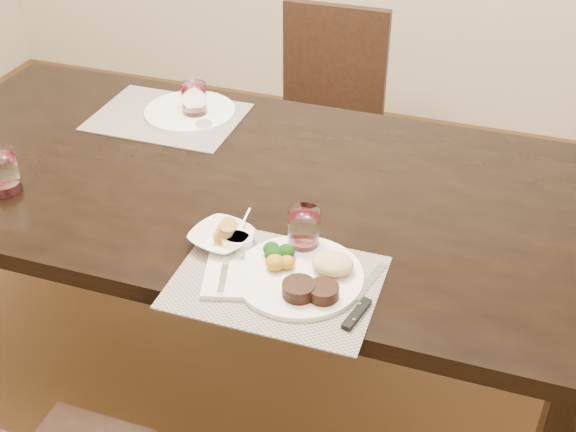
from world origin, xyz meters
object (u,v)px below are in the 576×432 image
(steak_knife, at_px, (360,306))
(cracker_bowl, at_px, (222,238))
(wine_glass_near, at_px, (304,232))
(chair_far, at_px, (326,112))
(far_plate, at_px, (190,112))
(dinner_plate, at_px, (305,275))

(steak_knife, relative_size, cracker_bowl, 1.40)
(steak_knife, height_order, wine_glass_near, wine_glass_near)
(cracker_bowl, relative_size, wine_glass_near, 1.66)
(chair_far, xyz_separation_m, far_plate, (-0.28, -0.63, 0.26))
(steak_knife, height_order, cracker_bowl, cracker_bowl)
(wine_glass_near, bearing_deg, cracker_bowl, -165.05)
(steak_knife, distance_m, cracker_bowl, 0.39)
(far_plate, bearing_deg, cracker_bowl, -58.66)
(steak_knife, xyz_separation_m, cracker_bowl, (-0.37, 0.11, 0.01))
(dinner_plate, relative_size, cracker_bowl, 1.68)
(dinner_plate, distance_m, far_plate, 0.90)
(dinner_plate, relative_size, steak_knife, 1.20)
(wine_glass_near, bearing_deg, far_plate, 135.26)
(dinner_plate, xyz_separation_m, cracker_bowl, (-0.23, 0.06, 0.00))
(dinner_plate, bearing_deg, wine_glass_near, 132.17)
(far_plate, bearing_deg, dinner_plate, -48.22)
(cracker_bowl, bearing_deg, dinner_plate, -15.77)
(steak_knife, relative_size, wine_glass_near, 2.33)
(chair_far, distance_m, dinner_plate, 1.36)
(dinner_plate, height_order, far_plate, dinner_plate)
(chair_far, bearing_deg, far_plate, -113.76)
(chair_far, relative_size, steak_knife, 3.67)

